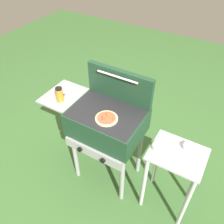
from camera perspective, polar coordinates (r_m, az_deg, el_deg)
ground_plane at (r=2.69m, az=-0.95°, el=-14.48°), size 8.00×8.00×0.00m
grill at (r=2.11m, az=-1.57°, el=-2.82°), size 0.96×0.53×0.90m
grill_lid_open at (r=2.06m, az=1.83°, el=6.64°), size 0.63×0.08×0.30m
pizza_pepperoni at (r=1.93m, az=-1.35°, el=-1.49°), size 0.19×0.19×0.04m
sauce_jar at (r=2.13m, az=-12.70°, el=4.22°), size 0.07×0.07×0.14m
prep_table at (r=2.12m, az=14.77°, el=-13.38°), size 0.44×0.36×0.75m
topping_bowl_near at (r=1.93m, az=11.27°, el=-8.51°), size 0.10×0.10×0.04m
topping_bowl_far at (r=1.99m, az=18.30°, el=-8.21°), size 0.09×0.09×0.04m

